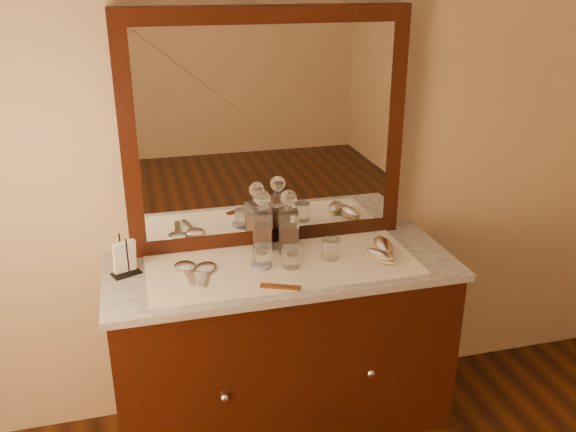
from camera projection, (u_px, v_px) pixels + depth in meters
The scene contains 18 objects.
dresser_cabinet at pixel (282, 353), 2.69m from camera, with size 1.40×0.55×0.82m, color black.
dresser_plinth at pixel (282, 421), 2.83m from camera, with size 1.46×0.59×0.08m, color black.
knob_left at pixel (225, 398), 2.35m from camera, with size 0.04×0.04×0.04m, color silver.
knob_right at pixel (371, 373), 2.49m from camera, with size 0.04×0.04×0.04m, color silver.
marble_top at pixel (282, 267), 2.53m from camera, with size 1.44×0.59×0.03m, color white.
mirror_frame at pixel (267, 131), 2.56m from camera, with size 1.20×0.08×1.00m, color black.
mirror_glass at pixel (269, 133), 2.53m from camera, with size 1.06×0.01×0.86m, color white.
lace_runner at pixel (283, 265), 2.51m from camera, with size 1.10×0.45×0.00m, color white.
pin_dish at pixel (261, 266), 2.48m from camera, with size 0.08×0.08×0.01m, color silver.
comb at pixel (280, 287), 2.33m from camera, with size 0.15×0.03×0.01m, color brown.
napkin_rack at pixel (125, 259), 2.41m from camera, with size 0.13×0.10×0.17m.
decanter_left at pixel (263, 227), 2.61m from camera, with size 0.10×0.10×0.27m.
decanter_right at pixel (288, 227), 2.60m from camera, with size 0.10×0.10×0.27m.
brush_near at pixel (380, 256), 2.54m from camera, with size 0.12×0.16×0.04m.
brush_far at pixel (383, 246), 2.62m from camera, with size 0.09×0.17×0.05m.
hand_mirror_outer at pixel (186, 269), 2.46m from camera, with size 0.10×0.23×0.02m.
hand_mirror_inner at pixel (206, 269), 2.45m from camera, with size 0.11×0.22×0.02m.
tumblers at pixel (295, 254), 2.51m from camera, with size 0.36×0.12×0.09m.
Camera 1 is at (-0.55, -0.25, 1.98)m, focal length 38.26 mm.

